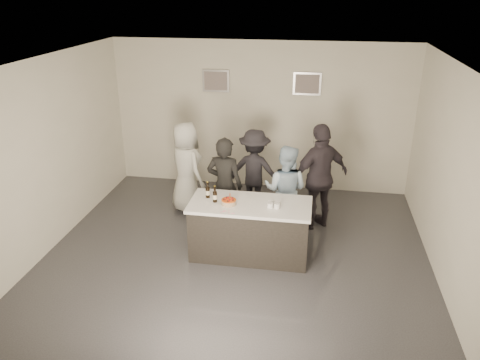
{
  "coord_description": "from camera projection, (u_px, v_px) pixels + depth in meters",
  "views": [
    {
      "loc": [
        1.11,
        -6.14,
        4.0
      ],
      "look_at": [
        0.0,
        0.5,
        1.15
      ],
      "focal_mm": 35.0,
      "sensor_mm": 36.0,
      "label": 1
    }
  ],
  "objects": [
    {
      "name": "wall_front",
      "position": [
        172.0,
        299.0,
        3.99
      ],
      "size": [
        6.0,
        0.04,
        3.0
      ],
      "primitive_type": "cube",
      "color": "silver",
      "rests_on": "ground"
    },
    {
      "name": "person_main_blue",
      "position": [
        285.0,
        190.0,
        7.86
      ],
      "size": [
        0.86,
        0.73,
        1.56
      ],
      "primitive_type": "imported",
      "rotation": [
        0.0,
        0.0,
        2.94
      ],
      "color": "silver",
      "rests_on": "ground"
    },
    {
      "name": "floor",
      "position": [
        235.0,
        260.0,
        7.3
      ],
      "size": [
        6.0,
        6.0,
        0.0
      ],
      "primitive_type": "plane",
      "color": "#3D3D42",
      "rests_on": "ground"
    },
    {
      "name": "wall_back",
      "position": [
        260.0,
        117.0,
        9.44
      ],
      "size": [
        6.0,
        0.04,
        3.0
      ],
      "primitive_type": "cube",
      "color": "silver",
      "rests_on": "ground"
    },
    {
      "name": "bar_counter",
      "position": [
        250.0,
        229.0,
        7.29
      ],
      "size": [
        1.86,
        0.86,
        0.9
      ],
      "primitive_type": "cube",
      "color": "white",
      "rests_on": "ground"
    },
    {
      "name": "candles",
      "position": [
        229.0,
        212.0,
        6.84
      ],
      "size": [
        0.24,
        0.08,
        0.01
      ],
      "primitive_type": "cube",
      "color": "pink",
      "rests_on": "bar_counter"
    },
    {
      "name": "wall_left",
      "position": [
        42.0,
        159.0,
        7.18
      ],
      "size": [
        0.04,
        6.0,
        3.0
      ],
      "primitive_type": "cube",
      "color": "silver",
      "rests_on": "ground"
    },
    {
      "name": "picture_left",
      "position": [
        216.0,
        81.0,
        9.28
      ],
      "size": [
        0.54,
        0.04,
        0.44
      ],
      "primitive_type": "cube",
      "color": "#B2B2B7",
      "rests_on": "wall_back"
    },
    {
      "name": "person_guest_back",
      "position": [
        254.0,
        171.0,
        8.65
      ],
      "size": [
        1.06,
        0.65,
        1.57
      ],
      "primitive_type": "imported",
      "rotation": [
        0.0,
        0.0,
        3.07
      ],
      "color": "#242229",
      "rests_on": "ground"
    },
    {
      "name": "cake",
      "position": [
        229.0,
        202.0,
        7.07
      ],
      "size": [
        0.23,
        0.23,
        0.07
      ],
      "primitive_type": "cylinder",
      "color": "#EC5A18",
      "rests_on": "bar_counter"
    },
    {
      "name": "beer_bottle_a",
      "position": [
        208.0,
        190.0,
        7.26
      ],
      "size": [
        0.07,
        0.07,
        0.26
      ],
      "primitive_type": "cylinder",
      "color": "black",
      "rests_on": "bar_counter"
    },
    {
      "name": "person_guest_left",
      "position": [
        186.0,
        168.0,
        8.6
      ],
      "size": [
        0.99,
        0.96,
        1.71
      ],
      "primitive_type": "imported",
      "rotation": [
        0.0,
        0.0,
        2.41
      ],
      "color": "silver",
      "rests_on": "ground"
    },
    {
      "name": "person_guest_right",
      "position": [
        320.0,
        177.0,
        7.98
      ],
      "size": [
        1.16,
        1.01,
        1.87
      ],
      "primitive_type": "imported",
      "rotation": [
        0.0,
        0.0,
        3.76
      ],
      "color": "#362F38",
      "rests_on": "ground"
    },
    {
      "name": "person_main_black",
      "position": [
        225.0,
        186.0,
        7.86
      ],
      "size": [
        0.66,
        0.47,
        1.69
      ],
      "primitive_type": "imported",
      "rotation": [
        0.0,
        0.0,
        3.03
      ],
      "color": "black",
      "rests_on": "ground"
    },
    {
      "name": "ceiling",
      "position": [
        234.0,
        65.0,
        6.14
      ],
      "size": [
        6.0,
        6.0,
        0.0
      ],
      "primitive_type": "plane",
      "rotation": [
        3.14,
        0.0,
        0.0
      ],
      "color": "white"
    },
    {
      "name": "wall_right",
      "position": [
        454.0,
        185.0,
        6.26
      ],
      "size": [
        0.04,
        6.0,
        3.0
      ],
      "primitive_type": "cube",
      "color": "silver",
      "rests_on": "ground"
    },
    {
      "name": "beer_bottle_b",
      "position": [
        215.0,
        194.0,
        7.11
      ],
      "size": [
        0.07,
        0.07,
        0.26
      ],
      "primitive_type": "cylinder",
      "color": "black",
      "rests_on": "bar_counter"
    },
    {
      "name": "tumbler_cluster",
      "position": [
        274.0,
        204.0,
        7.0
      ],
      "size": [
        0.19,
        0.19,
        0.08
      ],
      "primitive_type": "cube",
      "color": "orange",
      "rests_on": "bar_counter"
    },
    {
      "name": "picture_right",
      "position": [
        307.0,
        84.0,
        9.01
      ],
      "size": [
        0.54,
        0.04,
        0.44
      ],
      "primitive_type": "cube",
      "color": "#B2B2B7",
      "rests_on": "wall_back"
    }
  ]
}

